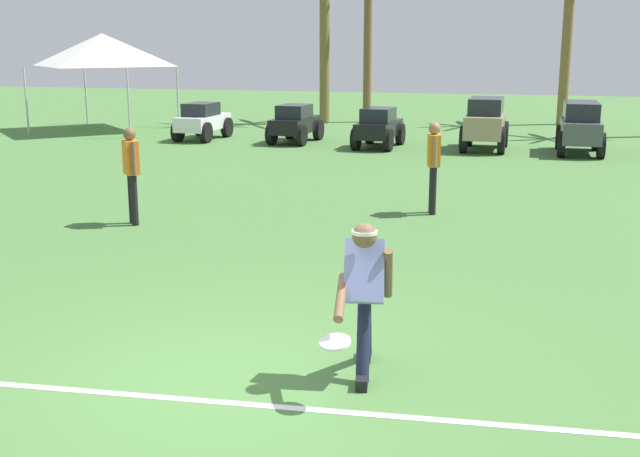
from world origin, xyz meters
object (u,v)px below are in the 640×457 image
teammate_near_sideline (131,167)px  palm_tree_right_of_centre (568,22)px  parked_car_slot_b (295,123)px  teammate_midfield (434,159)px  palm_tree_left_of_centre (368,6)px  parked_car_slot_d (485,122)px  parked_car_slot_a (202,121)px  event_tent (103,50)px  frisbee_in_flight (335,342)px  palm_tree_far_left (325,8)px  frisbee_thrower (364,290)px  parked_car_slot_e (580,126)px  parked_car_slot_c (379,127)px

teammate_near_sideline → palm_tree_right_of_centre: bearing=68.6°
parked_car_slot_b → teammate_midfield: bearing=-60.4°
palm_tree_left_of_centre → teammate_midfield: bearing=-74.6°
parked_car_slot_d → palm_tree_right_of_centre: palm_tree_right_of_centre is taller
parked_car_slot_a → event_tent: event_tent is taller
frisbee_in_flight → palm_tree_left_of_centre: size_ratio=0.05×
parked_car_slot_a → parked_car_slot_d: 8.34m
palm_tree_far_left → palm_tree_right_of_centre: size_ratio=1.19×
palm_tree_far_left → frisbee_in_flight: bearing=-75.5°
frisbee_thrower → palm_tree_right_of_centre: 23.64m
palm_tree_right_of_centre → parked_car_slot_d: bearing=-106.4°
parked_car_slot_b → parked_car_slot_d: parked_car_slot_d is taller
parked_car_slot_e → teammate_near_sideline: bearing=-124.8°
parked_car_slot_c → parked_car_slot_d: (2.88, 0.25, 0.18)m
palm_tree_left_of_centre → palm_tree_right_of_centre: size_ratio=1.16×
parked_car_slot_a → parked_car_slot_c: size_ratio=0.99×
parked_car_slot_e → palm_tree_left_of_centre: (-7.08, 6.88, 3.37)m
palm_tree_left_of_centre → teammate_near_sideline: bearing=-91.0°
frisbee_in_flight → palm_tree_far_left: palm_tree_far_left is taller
parked_car_slot_c → palm_tree_left_of_centre: (-1.74, 7.01, 3.53)m
parked_car_slot_b → palm_tree_far_left: palm_tree_far_left is taller
event_tent → teammate_midfield: bearing=-41.1°
parked_car_slot_c → parked_car_slot_a: bearing=175.0°
teammate_midfield → parked_car_slot_b: (-5.07, 8.93, -0.38)m
teammate_near_sideline → palm_tree_far_left: palm_tree_far_left is taller
parked_car_slot_a → palm_tree_right_of_centre: size_ratio=0.39×
parked_car_slot_a → parked_car_slot_b: size_ratio=0.99×
parked_car_slot_d → parked_car_slot_e: size_ratio=0.98×
parked_car_slot_e → event_tent: event_tent is taller
palm_tree_far_left → palm_tree_right_of_centre: palm_tree_far_left is taller
teammate_midfield → palm_tree_left_of_centre: palm_tree_left_of_centre is taller
frisbee_in_flight → parked_car_slot_e: size_ratio=0.13×
teammate_midfield → parked_car_slot_d: size_ratio=0.66×
frisbee_in_flight → palm_tree_right_of_centre: bearing=84.1°
parked_car_slot_e → palm_tree_right_of_centre: 8.25m
parked_car_slot_c → teammate_near_sideline: bearing=-101.1°
parked_car_slot_a → event_tent: bearing=158.9°
event_tent → parked_car_slot_b: bearing=-12.6°
frisbee_thrower → parked_car_slot_c: 15.71m
parked_car_slot_e → frisbee_thrower: bearing=-99.4°
parked_car_slot_b → palm_tree_far_left: bearing=95.8°
parked_car_slot_d → palm_tree_right_of_centre: size_ratio=0.41×
frisbee_in_flight → palm_tree_right_of_centre: size_ratio=0.05×
teammate_near_sideline → event_tent: event_tent is taller
frisbee_thrower → parked_car_slot_d: bearing=89.5°
palm_tree_right_of_centre → teammate_midfield: bearing=-99.1°
teammate_near_sideline → parked_car_slot_b: teammate_near_sideline is taller
parked_car_slot_d → palm_tree_left_of_centre: size_ratio=0.35×
parked_car_slot_b → parked_car_slot_a: bearing=-179.7°
parked_car_slot_c → palm_tree_right_of_centre: palm_tree_right_of_centre is taller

